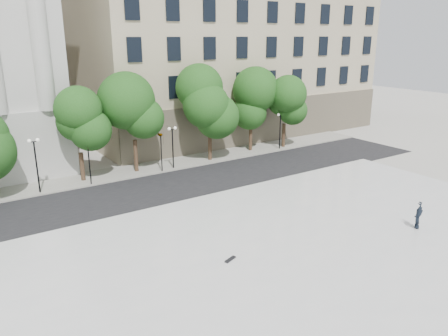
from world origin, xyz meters
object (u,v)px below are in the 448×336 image
Objects in this scene: traffic_light_west at (87,141)px; traffic_light_east at (161,133)px; person_lying at (417,225)px; skateboard at (230,259)px.

traffic_light_west reaches higher than traffic_light_east.
traffic_light_west is at bearing 105.19° from person_lying.
traffic_light_east is (6.51, 0.00, -0.13)m from traffic_light_west.
person_lying reaches higher than skateboard.
skateboard is (-11.85, 3.20, -0.20)m from person_lying.
skateboard is (1.95, -17.46, -3.27)m from traffic_light_west.
traffic_light_east is 18.32m from skateboard.
traffic_light_west is at bearing 76.28° from skateboard.
skateboard is at bearing 146.33° from person_lying.
traffic_light_west is 17.87m from skateboard.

